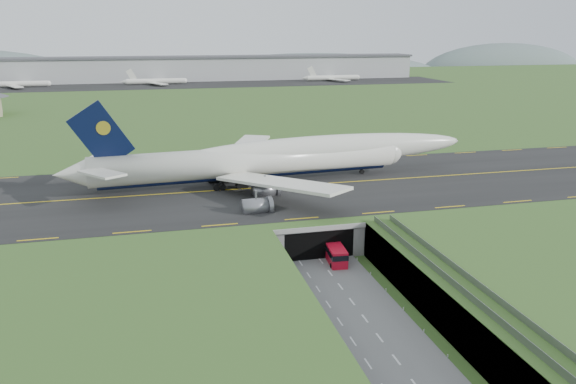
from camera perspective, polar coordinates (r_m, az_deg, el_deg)
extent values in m
plane|color=#416126|center=(87.99, 4.71, -8.85)|extent=(900.00, 900.00, 0.00)
cube|color=gray|center=(86.78, 4.75, -7.05)|extent=(800.00, 800.00, 6.00)
cube|color=slate|center=(81.59, 6.39, -10.92)|extent=(12.00, 75.00, 0.20)
cube|color=black|center=(115.79, -0.35, 0.57)|extent=(800.00, 44.00, 0.18)
cube|color=gray|center=(102.96, 1.46, -1.76)|extent=(16.00, 22.00, 1.00)
cube|color=gray|center=(102.23, -2.35, -3.38)|extent=(2.00, 22.00, 6.00)
cube|color=gray|center=(105.71, 5.12, -2.77)|extent=(2.00, 22.00, 6.00)
cube|color=black|center=(99.38, 2.20, -4.26)|extent=(12.00, 12.00, 5.00)
cube|color=#A8A8A3|center=(92.87, 3.24, -3.72)|extent=(17.00, 0.50, 0.80)
cube|color=#A8A8A3|center=(74.72, 17.54, -9.40)|extent=(3.00, 53.00, 0.50)
cube|color=gray|center=(73.73, 16.64, -9.03)|extent=(0.06, 53.00, 1.00)
cube|color=gray|center=(75.11, 18.51, -8.72)|extent=(0.06, 53.00, 1.00)
cylinder|color=#A8A8A3|center=(69.17, 21.46, -14.76)|extent=(0.90, 0.90, 5.60)
cylinder|color=#A8A8A3|center=(77.91, 16.40, -10.66)|extent=(0.90, 0.90, 5.60)
cylinder|color=#A8A8A3|center=(87.43, 12.50, -7.36)|extent=(0.90, 0.90, 5.60)
cylinder|color=silver|center=(116.97, -3.89, 3.12)|extent=(64.54, 10.86, 6.05)
sphere|color=silver|center=(128.44, 10.17, 4.07)|extent=(6.36, 6.36, 5.93)
cone|color=silver|center=(113.86, -21.20, 1.70)|extent=(7.03, 6.23, 5.75)
ellipsoid|color=silver|center=(121.97, 4.04, 4.31)|extent=(65.97, 10.49, 6.35)
ellipsoid|color=black|center=(127.85, 9.82, 4.38)|extent=(4.42, 2.96, 2.12)
cylinder|color=black|center=(117.51, -3.87, 2.00)|extent=(61.07, 7.12, 2.54)
cube|color=silver|center=(131.96, -4.71, 4.17)|extent=(18.24, 28.39, 2.54)
cube|color=silver|center=(120.25, -18.44, 3.38)|extent=(8.07, 11.24, 0.97)
cube|color=silver|center=(103.55, -0.79, 0.92)|extent=(21.43, 27.12, 2.54)
cube|color=silver|center=(106.42, -18.40, 1.82)|extent=(9.15, 11.07, 0.97)
cube|color=black|center=(112.23, -18.43, 5.48)|extent=(12.03, 1.47, 13.37)
cylinder|color=gold|center=(111.99, -18.25, 6.22)|extent=(2.69, 0.86, 2.65)
cylinder|color=slate|center=(126.50, -4.56, 2.29)|extent=(5.13, 3.48, 3.12)
cylinder|color=slate|center=(135.06, -7.40, 3.09)|extent=(5.13, 3.48, 3.12)
cylinder|color=slate|center=(109.68, -2.34, 0.18)|extent=(5.13, 3.48, 3.12)
cylinder|color=slate|center=(99.39, -3.26, -1.52)|extent=(5.13, 3.48, 3.12)
cylinder|color=black|center=(126.51, 7.51, 2.05)|extent=(1.07, 0.55, 1.04)
cube|color=black|center=(117.01, -5.87, 1.03)|extent=(6.15, 7.02, 1.32)
cube|color=red|center=(93.42, 4.84, -6.27)|extent=(3.16, 7.10, 2.76)
cube|color=black|center=(93.22, 4.85, -5.96)|extent=(3.23, 7.20, 0.92)
cube|color=black|center=(93.87, 4.83, -6.92)|extent=(2.94, 6.63, 0.46)
cylinder|color=black|center=(91.52, 4.43, -7.48)|extent=(0.39, 0.85, 0.83)
cylinder|color=black|center=(95.65, 3.80, -6.40)|extent=(0.39, 0.85, 0.83)
cylinder|color=black|center=(92.06, 5.89, -7.38)|extent=(0.39, 0.85, 0.83)
cylinder|color=black|center=(96.17, 5.20, -6.31)|extent=(0.39, 0.85, 0.83)
cube|color=#B2B2B2|center=(377.20, -10.02, 12.21)|extent=(300.00, 22.00, 15.00)
cube|color=#4C4C51|center=(376.81, -10.08, 13.35)|extent=(302.00, 24.00, 1.20)
cube|color=black|center=(347.91, -9.61, 10.71)|extent=(320.00, 50.00, 0.08)
cylinder|color=silver|center=(359.30, -25.87, 9.85)|extent=(34.00, 3.20, 3.20)
cylinder|color=silver|center=(351.78, -13.27, 10.90)|extent=(34.00, 3.20, 3.20)
cylinder|color=silver|center=(370.20, 4.55, 11.51)|extent=(34.00, 3.20, 3.20)
ellipsoid|color=slate|center=(527.78, 2.38, 11.55)|extent=(260.00, 91.00, 44.00)
ellipsoid|color=slate|center=(613.91, 20.99, 11.15)|extent=(180.00, 63.00, 60.00)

